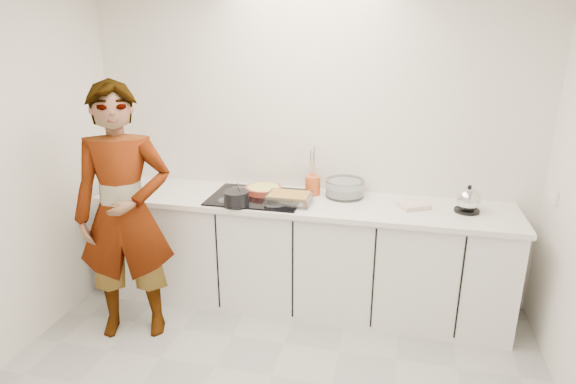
% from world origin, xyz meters
% --- Properties ---
extents(wall_back, '(3.60, 0.00, 2.60)m').
position_xyz_m(wall_back, '(0.00, 1.60, 1.30)').
color(wall_back, white).
rests_on(wall_back, ground).
extents(base_cabinets, '(3.20, 0.58, 0.87)m').
position_xyz_m(base_cabinets, '(0.00, 1.28, 0.43)').
color(base_cabinets, white).
rests_on(base_cabinets, floor).
extents(countertop, '(3.24, 0.64, 0.04)m').
position_xyz_m(countertop, '(0.00, 1.28, 0.89)').
color(countertop, white).
rests_on(countertop, base_cabinets).
extents(hob, '(0.72, 0.54, 0.01)m').
position_xyz_m(hob, '(-0.35, 1.26, 0.92)').
color(hob, black).
rests_on(hob, countertop).
extents(tart_dish, '(0.38, 0.38, 0.05)m').
position_xyz_m(tart_dish, '(-0.33, 1.36, 0.95)').
color(tart_dish, '#A83C2B').
rests_on(tart_dish, hob).
extents(saucepan, '(0.25, 0.25, 0.18)m').
position_xyz_m(saucepan, '(-0.44, 1.04, 0.98)').
color(saucepan, black).
rests_on(saucepan, hob).
extents(baking_dish, '(0.33, 0.24, 0.06)m').
position_xyz_m(baking_dish, '(-0.07, 1.19, 0.96)').
color(baking_dish, silver).
rests_on(baking_dish, hob).
extents(mixing_bowl, '(0.32, 0.32, 0.14)m').
position_xyz_m(mixing_bowl, '(0.32, 1.45, 0.98)').
color(mixing_bowl, silver).
rests_on(mixing_bowl, countertop).
extents(tea_towel, '(0.26, 0.24, 0.03)m').
position_xyz_m(tea_towel, '(0.85, 1.31, 0.93)').
color(tea_towel, white).
rests_on(tea_towel, countertop).
extents(kettle, '(0.20, 0.20, 0.20)m').
position_xyz_m(kettle, '(1.23, 1.31, 1.00)').
color(kettle, black).
rests_on(kettle, countertop).
extents(utensil_crock, '(0.15, 0.15, 0.15)m').
position_xyz_m(utensil_crock, '(0.06, 1.44, 0.99)').
color(utensil_crock, '#D15422').
rests_on(utensil_crock, countertop).
extents(cook, '(0.79, 0.64, 1.86)m').
position_xyz_m(cook, '(-1.14, 0.65, 0.93)').
color(cook, white).
rests_on(cook, floor).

